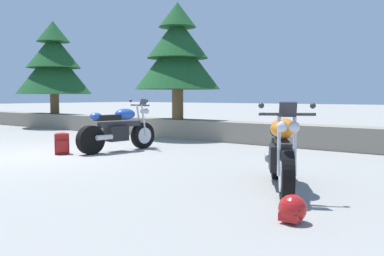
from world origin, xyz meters
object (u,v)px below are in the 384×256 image
motorcycle_orange_centre (282,153)px  rider_helmet (292,209)px  pine_tree_mid_left (178,53)px  pine_tree_far_left (54,63)px  rider_backpack (62,143)px  motorcycle_blue_near_left (119,130)px

motorcycle_orange_centre → rider_helmet: size_ratio=6.66×
pine_tree_mid_left → pine_tree_far_left: bearing=176.9°
rider_helmet → rider_backpack: bearing=165.1°
motorcycle_blue_near_left → rider_backpack: (-0.59, -1.10, -0.24)m
motorcycle_blue_near_left → pine_tree_far_left: 8.64m
motorcycle_blue_near_left → motorcycle_orange_centre: (4.63, -1.35, 0.00)m
motorcycle_orange_centre → pine_tree_far_left: bearing=158.2°
motorcycle_blue_near_left → pine_tree_mid_left: pine_tree_mid_left is taller
rider_helmet → pine_tree_far_left: (-12.99, 6.22, 2.41)m
motorcycle_blue_near_left → rider_backpack: 1.27m
rider_helmet → pine_tree_far_left: size_ratio=0.08×
pine_tree_far_left → pine_tree_mid_left: pine_tree_far_left is taller
rider_backpack → pine_tree_far_left: (-7.01, 4.64, 2.31)m
motorcycle_orange_centre → rider_backpack: bearing=177.2°
pine_tree_far_left → pine_tree_mid_left: 6.72m
rider_backpack → pine_tree_mid_left: (-0.30, 4.27, 2.27)m
rider_backpack → rider_helmet: rider_backpack is taller
pine_tree_mid_left → rider_backpack: bearing=-85.9°
motorcycle_blue_near_left → rider_backpack: size_ratio=4.39×
rider_backpack → pine_tree_mid_left: size_ratio=0.14×
rider_helmet → pine_tree_mid_left: pine_tree_mid_left is taller
motorcycle_orange_centre → rider_helmet: 1.57m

